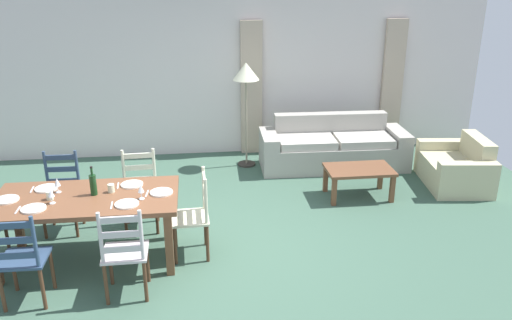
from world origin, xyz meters
TOP-DOWN VIEW (x-y plane):
  - ground_plane at (0.00, 0.00)m, footprint 9.60×9.60m
  - wall_far at (0.00, 3.30)m, footprint 9.60×0.16m
  - curtain_panel_left at (0.87, 3.16)m, footprint 0.35×0.08m
  - curtain_panel_right at (3.27, 3.16)m, footprint 0.35×0.08m
  - dining_table at (-1.23, -0.11)m, footprint 1.90×0.96m
  - dining_chair_near_left at (-1.70, -0.83)m, footprint 0.42×0.41m
  - dining_chair_near_right at (-0.77, -0.83)m, footprint 0.43×0.41m
  - dining_chair_far_left at (-1.67, 0.66)m, footprint 0.43×0.41m
  - dining_chair_far_right at (-0.75, 0.61)m, footprint 0.44×0.42m
  - dining_chair_head_east at (-0.11, -0.12)m, footprint 0.41×0.43m
  - dinner_plate_near_left at (-1.68, -0.36)m, footprint 0.24×0.24m
  - fork_near_left at (-1.83, -0.36)m, footprint 0.02×0.17m
  - dinner_plate_near_right at (-0.78, -0.36)m, footprint 0.24×0.24m
  - fork_near_right at (-0.93, -0.36)m, footprint 0.03×0.17m
  - dinner_plate_far_left at (-1.68, 0.14)m, footprint 0.24×0.24m
  - fork_far_left at (-1.83, 0.14)m, footprint 0.03×0.17m
  - dinner_plate_far_right at (-0.78, 0.14)m, footprint 0.24×0.24m
  - fork_far_right at (-0.93, 0.14)m, footprint 0.03×0.17m
  - dinner_plate_head_west at (-2.01, -0.11)m, footprint 0.24×0.24m
  - dinner_plate_head_east at (-0.45, -0.11)m, footprint 0.24×0.24m
  - fork_head_east at (-0.60, -0.11)m, footprint 0.03×0.17m
  - wine_bottle at (-1.15, -0.07)m, footprint 0.07×0.07m
  - wine_glass_near_left at (-1.53, -0.24)m, footprint 0.06×0.06m
  - wine_glass_near_right at (-0.64, -0.24)m, footprint 0.06×0.06m
  - wine_glass_far_left at (-1.53, 0.04)m, footprint 0.06×0.06m
  - coffee_cup_primary at (-0.98, -0.02)m, footprint 0.07×0.07m
  - coffee_cup_secondary at (-1.57, -0.14)m, footprint 0.07×0.07m
  - couch at (2.07, 2.37)m, footprint 2.30×0.85m
  - coffee_table at (2.12, 1.15)m, footprint 0.90×0.56m
  - armchair_upholstered at (3.69, 1.40)m, footprint 0.93×1.25m
  - standing_lamp at (0.72, 2.55)m, footprint 0.40×0.40m

SIDE VIEW (x-z plane):
  - ground_plane at x=0.00m, z-range -0.02..0.00m
  - armchair_upholstered at x=3.69m, z-range -0.11..0.61m
  - couch at x=2.07m, z-range -0.11..0.69m
  - coffee_table at x=2.12m, z-range 0.15..0.57m
  - dining_chair_near_left at x=-1.70m, z-range 0.00..0.96m
  - dining_chair_near_right at x=-0.77m, z-range 0.00..0.96m
  - dining_chair_far_left at x=-1.67m, z-range 0.00..0.96m
  - dining_chair_far_right at x=-0.75m, z-range 0.00..0.96m
  - dining_chair_head_east at x=-0.11m, z-range 0.00..0.96m
  - dining_table at x=-1.23m, z-range 0.29..1.04m
  - fork_near_left at x=-1.83m, z-range 0.75..0.76m
  - fork_near_right at x=-0.93m, z-range 0.75..0.76m
  - fork_far_left at x=-1.83m, z-range 0.75..0.76m
  - fork_far_right at x=-0.93m, z-range 0.75..0.76m
  - fork_head_east at x=-0.60m, z-range 0.75..0.76m
  - dinner_plate_near_left at x=-1.68m, z-range 0.75..0.77m
  - dinner_plate_near_right at x=-0.78m, z-range 0.75..0.77m
  - dinner_plate_far_left at x=-1.68m, z-range 0.75..0.77m
  - dinner_plate_far_right at x=-0.78m, z-range 0.75..0.77m
  - dinner_plate_head_west at x=-2.01m, z-range 0.75..0.77m
  - dinner_plate_head_east at x=-0.45m, z-range 0.75..0.77m
  - coffee_cup_primary at x=-0.98m, z-range 0.75..0.84m
  - coffee_cup_secondary at x=-1.57m, z-range 0.75..0.84m
  - wine_glass_near_left at x=-1.53m, z-range 0.78..0.94m
  - wine_glass_near_right at x=-0.64m, z-range 0.78..0.94m
  - wine_glass_far_left at x=-1.53m, z-range 0.78..0.94m
  - wine_bottle at x=-1.15m, z-range 0.71..1.03m
  - curtain_panel_left at x=0.87m, z-range 0.00..2.20m
  - curtain_panel_right at x=3.27m, z-range 0.00..2.20m
  - wall_far at x=0.00m, z-range 0.00..2.70m
  - standing_lamp at x=0.72m, z-range 0.59..2.23m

